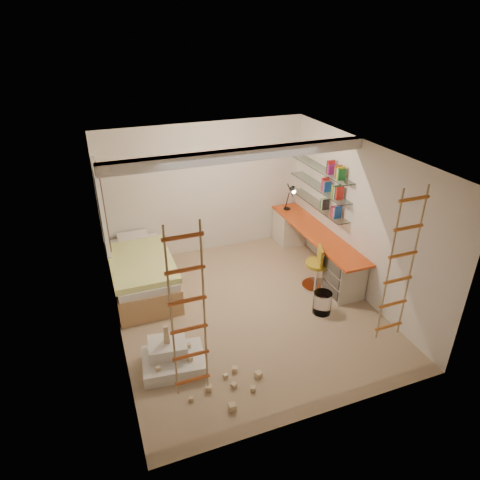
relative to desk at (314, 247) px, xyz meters
name	(u,v)px	position (x,y,z in m)	size (l,w,h in m)	color
floor	(246,310)	(-1.72, -0.86, -0.40)	(4.50, 4.50, 0.00)	tan
ceiling_beam	(240,155)	(-1.72, -0.56, 2.12)	(4.00, 0.18, 0.16)	white
window_frame	(100,206)	(-3.69, 0.64, 1.15)	(0.06, 1.15, 1.35)	white
window_blind	(103,206)	(-3.65, 0.64, 1.15)	(0.02, 1.00, 1.20)	#4C2D1E
rope_ladder_left	(188,315)	(-3.07, -2.61, 1.11)	(0.41, 0.04, 2.13)	#CC4C22
rope_ladder_right	(400,268)	(-0.37, -2.61, 1.11)	(0.41, 0.04, 2.13)	orange
waste_bin	(322,303)	(-0.59, -1.34, -0.22)	(0.30, 0.30, 0.37)	white
desk	(314,247)	(0.00, 0.00, 0.00)	(0.56, 2.80, 0.75)	#DC4D19
shelves	(319,187)	(0.15, 0.27, 1.10)	(0.25, 1.80, 0.71)	white
bed	(142,273)	(-3.20, 0.36, -0.07)	(1.02, 2.00, 0.69)	#AD7F51
task_lamp	(291,194)	(-0.05, 0.96, 0.73)	(0.14, 0.36, 0.57)	black
swivel_chair	(317,273)	(-0.32, -0.67, -0.10)	(0.62, 0.62, 0.82)	gold
play_platform	(172,358)	(-3.13, -1.68, -0.26)	(0.90, 0.74, 0.37)	silver
toy_blocks	(205,367)	(-2.77, -2.06, -0.22)	(1.32, 1.14, 0.64)	#CCB284
books	(320,181)	(0.15, 0.27, 1.21)	(0.14, 0.64, 0.92)	#194CA5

